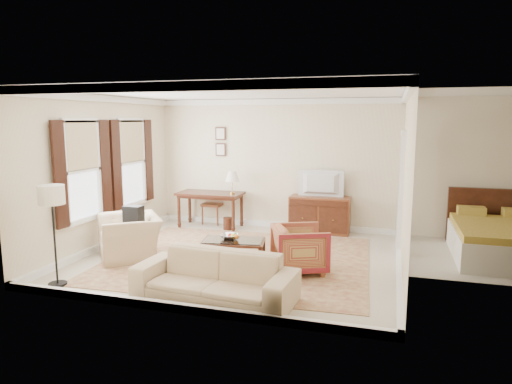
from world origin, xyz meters
The scene contains 21 objects.
room_shell centered at (0.00, 0.00, 2.47)m, with size 5.51×5.01×2.91m.
annex_bedroom centered at (4.49, 1.15, 0.34)m, with size 3.00×2.70×2.90m.
window_front centered at (-2.70, -0.70, 1.55)m, with size 0.12×1.56×1.80m, color #CCB284, non-canonical shape.
window_rear centered at (-2.70, 0.90, 1.55)m, with size 0.12×1.56×1.80m, color #CCB284, non-canonical shape.
doorway centered at (2.71, 1.50, 1.08)m, with size 0.10×1.12×2.25m, color white, non-canonical shape.
rug centered at (0.00, -0.11, 0.01)m, with size 4.48×3.84×0.01m, color maroon.
writing_desk centered at (-1.41, 2.03, 0.69)m, with size 1.47×0.73×0.80m.
desk_chair centered at (-1.49, 2.38, 0.53)m, with size 0.45×0.45×1.05m, color brown, non-canonical shape.
desk_lamp centered at (-0.87, 2.03, 1.05)m, with size 0.32×0.32×0.50m, color silver, non-canonical shape.
framed_prints centered at (-1.31, 2.47, 1.94)m, with size 0.25×0.04×0.68m, color #472114, non-canonical shape.
sideboard centered at (1.07, 2.22, 0.40)m, with size 1.29×0.50×0.80m, color brown.
tv centered at (1.07, 2.20, 1.26)m, with size 0.93×0.54×0.12m, color black.
coffee_table centered at (0.02, -0.43, 0.33)m, with size 1.13×0.78×0.44m.
fruit_bowl centered at (-0.07, -0.38, 0.49)m, with size 0.42×0.42×0.10m, color silver.
book_a centered at (-0.23, -0.39, 0.17)m, with size 0.28×0.04×0.38m, color brown.
book_b centered at (0.14, -0.42, 0.17)m, with size 0.28×0.03×0.38m, color brown.
striped_armchair centered at (1.16, -0.47, 0.42)m, with size 0.82×0.76×0.84m, color maroon.
club_armchair centered at (-1.90, -0.54, 0.50)m, with size 1.15×0.75×1.00m, color tan.
backpack centered at (-1.85, -0.48, 0.75)m, with size 0.32×0.22×0.40m, color black.
sofa centered at (0.28, -1.94, 0.43)m, with size 2.21×0.65×0.86m, color tan.
floor_lamp centered at (-2.16, -2.11, 1.26)m, with size 0.37×0.37×1.51m.
Camera 1 is at (2.52, -7.48, 2.44)m, focal length 32.00 mm.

